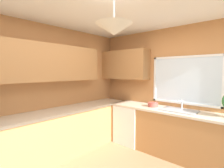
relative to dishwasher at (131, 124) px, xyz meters
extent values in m
cube|color=#C6844C|center=(0.88, 0.37, 0.85)|extent=(3.83, 0.06, 2.55)
cube|color=#C6844C|center=(-1.00, -1.63, 0.85)|extent=(0.06, 4.05, 2.55)
cube|color=silver|center=(1.07, 0.34, 1.04)|extent=(1.26, 0.02, 0.89)
cube|color=white|center=(1.07, 0.33, 1.50)|extent=(1.34, 0.04, 0.04)
cube|color=white|center=(1.07, 0.33, 0.57)|extent=(1.34, 0.04, 0.04)
cube|color=white|center=(0.42, 0.33, 1.04)|extent=(0.04, 0.04, 0.97)
cube|color=white|center=(1.72, 0.33, 1.04)|extent=(0.04, 0.04, 0.97)
cube|color=#AD7542|center=(-0.81, -1.83, 1.37)|extent=(0.32, 2.75, 0.70)
cube|color=#AD7542|center=(-0.34, 0.18, 1.37)|extent=(1.26, 0.32, 0.70)
cylinder|color=#B7B7BC|center=(0.88, -1.63, 1.95)|extent=(0.02, 0.02, 0.35)
cone|color=silver|center=(0.88, -1.63, 1.71)|extent=(0.44, 0.44, 0.14)
cube|color=#AD7542|center=(-0.66, -1.63, 0.00)|extent=(0.62, 3.63, 0.86)
cube|color=beige|center=(-0.66, -1.63, 0.45)|extent=(0.65, 3.66, 0.04)
cube|color=#AD7542|center=(1.09, 0.03, 0.00)|extent=(2.89, 0.62, 0.86)
cube|color=beige|center=(1.09, 0.03, 0.45)|extent=(2.92, 0.65, 0.04)
cube|color=white|center=(0.00, 0.00, 0.00)|extent=(0.60, 0.60, 0.85)
cube|color=#9EA0A5|center=(1.07, 0.03, 0.47)|extent=(0.65, 0.40, 0.02)
cylinder|color=#B7B7BC|center=(1.07, 0.19, 0.56)|extent=(0.03, 0.03, 0.18)
cylinder|color=#B7B7BC|center=(1.07, 0.09, 0.65)|extent=(0.02, 0.20, 0.02)
cylinder|color=#B74C42|center=(0.53, 0.03, 0.52)|extent=(0.21, 0.21, 0.09)
camera|label=1|loc=(2.22, -3.17, 1.21)|focal=27.14mm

